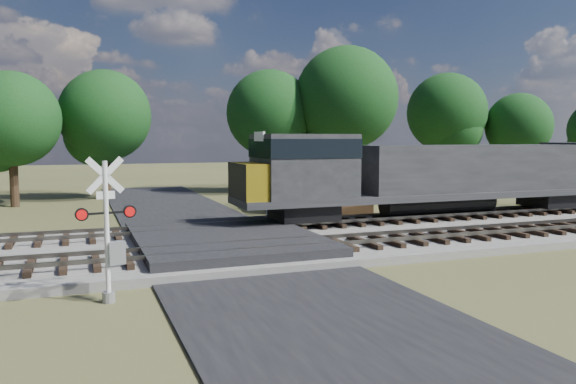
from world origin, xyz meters
name	(u,v)px	position (x,y,z in m)	size (l,w,h in m)	color
ground	(228,251)	(0.00, 0.00, 0.00)	(160.00, 160.00, 0.00)	#434324
ballast_bed	(433,231)	(10.00, 0.50, 0.15)	(140.00, 10.00, 0.30)	gray
road	(228,250)	(0.00, 0.00, 0.04)	(7.00, 60.00, 0.08)	black
crossing_panel	(225,241)	(0.00, 0.50, 0.32)	(7.00, 9.00, 0.62)	#262628
track_near	(320,244)	(3.12, -2.00, 0.41)	(140.00, 2.60, 0.33)	black
track_far	(277,226)	(3.12, 3.00, 0.41)	(140.00, 2.60, 0.33)	black
crossing_signal_near	(110,242)	(-4.72, -5.63, 1.65)	(1.60, 0.39, 3.98)	silver
crossing_signal_far	(266,191)	(3.80, 6.55, 1.67)	(1.62, 0.35, 4.01)	silver
equipment_shed	(327,183)	(8.89, 10.03, 1.70)	(5.52, 5.52, 3.35)	#49331F
treeline	(235,111)	(6.02, 20.58, 6.54)	(79.16, 11.97, 11.82)	black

